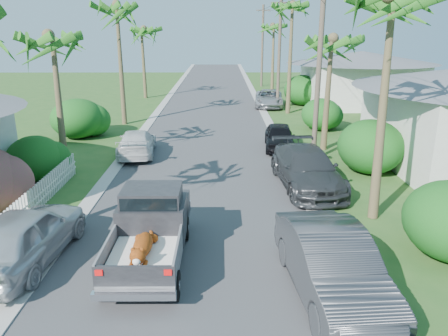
{
  "coord_description": "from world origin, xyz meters",
  "views": [
    {
      "loc": [
        0.84,
        -8.56,
        6.49
      ],
      "look_at": [
        0.95,
        7.31,
        1.4
      ],
      "focal_mm": 35.0,
      "sensor_mm": 36.0,
      "label": 1
    }
  ],
  "objects_px": {
    "palm_l_c": "(116,5)",
    "palm_r_d": "(274,26)",
    "palm_l_b": "(51,36)",
    "parked_car_rn": "(332,266)",
    "parked_car_rd": "(269,99)",
    "parked_car_ln": "(24,236)",
    "house_right_far": "(360,81)",
    "palm_r_c": "(293,5)",
    "palm_r_b": "(332,39)",
    "parked_car_rf": "(279,137)",
    "parked_car_lf": "(137,143)",
    "palm_l_d": "(142,29)",
    "utility_pole_b": "(319,69)",
    "utility_pole_d": "(262,46)",
    "pickup_truck": "(152,225)",
    "parked_car_rm": "(307,169)",
    "utility_pole_c": "(279,53)"
  },
  "relations": [
    {
      "from": "parked_car_rm",
      "to": "house_right_far",
      "type": "relative_size",
      "value": 0.63
    },
    {
      "from": "palm_r_b",
      "to": "palm_r_d",
      "type": "relative_size",
      "value": 0.9
    },
    {
      "from": "palm_l_c",
      "to": "palm_r_b",
      "type": "height_order",
      "value": "palm_l_c"
    },
    {
      "from": "parked_car_rd",
      "to": "utility_pole_d",
      "type": "relative_size",
      "value": 0.56
    },
    {
      "from": "pickup_truck",
      "to": "house_right_far",
      "type": "height_order",
      "value": "house_right_far"
    },
    {
      "from": "pickup_truck",
      "to": "parked_car_rm",
      "type": "height_order",
      "value": "pickup_truck"
    },
    {
      "from": "parked_car_ln",
      "to": "palm_r_c",
      "type": "xyz_separation_m",
      "value": [
        10.98,
        23.26,
        7.28
      ]
    },
    {
      "from": "parked_car_lf",
      "to": "palm_r_c",
      "type": "height_order",
      "value": "palm_r_c"
    },
    {
      "from": "parked_car_rf",
      "to": "parked_car_lf",
      "type": "relative_size",
      "value": 0.87
    },
    {
      "from": "parked_car_rn",
      "to": "palm_l_d",
      "type": "distance_m",
      "value": 34.94
    },
    {
      "from": "palm_l_d",
      "to": "utility_pole_b",
      "type": "height_order",
      "value": "utility_pole_b"
    },
    {
      "from": "parked_car_rn",
      "to": "palm_r_c",
      "type": "distance_m",
      "value": 26.14
    },
    {
      "from": "palm_r_d",
      "to": "house_right_far",
      "type": "xyz_separation_m",
      "value": [
        6.5,
        -10.0,
        -4.62
      ]
    },
    {
      "from": "parked_car_rm",
      "to": "utility_pole_b",
      "type": "relative_size",
      "value": 0.63
    },
    {
      "from": "parked_car_rf",
      "to": "palm_l_c",
      "type": "xyz_separation_m",
      "value": [
        -10.13,
        6.77,
        7.23
      ]
    },
    {
      "from": "palm_l_b",
      "to": "house_right_far",
      "type": "xyz_separation_m",
      "value": [
        19.8,
        18.0,
        -4.03
      ]
    },
    {
      "from": "pickup_truck",
      "to": "palm_r_d",
      "type": "distance_m",
      "value": 38.12
    },
    {
      "from": "palm_l_c",
      "to": "utility_pole_d",
      "type": "xyz_separation_m",
      "value": [
        11.6,
        21.0,
        -3.31
      ]
    },
    {
      "from": "pickup_truck",
      "to": "palm_l_b",
      "type": "distance_m",
      "value": 11.7
    },
    {
      "from": "parked_car_rf",
      "to": "parked_car_lf",
      "type": "height_order",
      "value": "parked_car_rf"
    },
    {
      "from": "parked_car_lf",
      "to": "house_right_far",
      "type": "relative_size",
      "value": 0.51
    },
    {
      "from": "palm_l_b",
      "to": "parked_car_rn",
      "type": "bearing_deg",
      "value": -46.56
    },
    {
      "from": "utility_pole_d",
      "to": "pickup_truck",
      "type": "bearing_deg",
      "value": -99.67
    },
    {
      "from": "palm_l_d",
      "to": "palm_r_b",
      "type": "xyz_separation_m",
      "value": [
        13.1,
        -19.0,
        -0.49
      ]
    },
    {
      "from": "parked_car_rn",
      "to": "parked_car_rd",
      "type": "height_order",
      "value": "parked_car_rn"
    },
    {
      "from": "parked_car_ln",
      "to": "palm_l_b",
      "type": "relative_size",
      "value": 0.66
    },
    {
      "from": "parked_car_rm",
      "to": "parked_car_lf",
      "type": "distance_m",
      "value": 9.55
    },
    {
      "from": "pickup_truck",
      "to": "palm_l_c",
      "type": "bearing_deg",
      "value": 104.26
    },
    {
      "from": "house_right_far",
      "to": "utility_pole_b",
      "type": "relative_size",
      "value": 1.0
    },
    {
      "from": "utility_pole_b",
      "to": "utility_pole_d",
      "type": "bearing_deg",
      "value": 90.0
    },
    {
      "from": "parked_car_rm",
      "to": "utility_pole_d",
      "type": "xyz_separation_m",
      "value": [
        1.13,
        34.02,
        3.78
      ]
    },
    {
      "from": "palm_l_c",
      "to": "palm_r_d",
      "type": "distance_m",
      "value": 21.95
    },
    {
      "from": "palm_l_b",
      "to": "utility_pole_c",
      "type": "height_order",
      "value": "utility_pole_c"
    },
    {
      "from": "utility_pole_b",
      "to": "utility_pole_c",
      "type": "xyz_separation_m",
      "value": [
        0.0,
        15.0,
        0.0
      ]
    },
    {
      "from": "parked_car_rf",
      "to": "utility_pole_b",
      "type": "relative_size",
      "value": 0.44
    },
    {
      "from": "parked_car_lf",
      "to": "palm_r_d",
      "type": "height_order",
      "value": "palm_r_d"
    },
    {
      "from": "parked_car_rn",
      "to": "parked_car_rm",
      "type": "relative_size",
      "value": 0.92
    },
    {
      "from": "palm_l_b",
      "to": "palm_r_d",
      "type": "height_order",
      "value": "palm_r_d"
    },
    {
      "from": "palm_r_c",
      "to": "utility_pole_d",
      "type": "distance_m",
      "value": 17.37
    },
    {
      "from": "palm_r_c",
      "to": "parked_car_ln",
      "type": "bearing_deg",
      "value": -115.28
    },
    {
      "from": "pickup_truck",
      "to": "parked_car_rm",
      "type": "xyz_separation_m",
      "value": [
        5.67,
        5.87,
        -0.19
      ]
    },
    {
      "from": "utility_pole_c",
      "to": "parked_car_ln",
      "type": "bearing_deg",
      "value": -112.35
    },
    {
      "from": "parked_car_rd",
      "to": "parked_car_ln",
      "type": "height_order",
      "value": "parked_car_ln"
    },
    {
      "from": "parked_car_rd",
      "to": "parked_car_lf",
      "type": "xyz_separation_m",
      "value": [
        -8.65,
        -15.06,
        -0.04
      ]
    },
    {
      "from": "parked_car_rf",
      "to": "palm_l_c",
      "type": "distance_m",
      "value": 14.17
    },
    {
      "from": "pickup_truck",
      "to": "parked_car_rn",
      "type": "height_order",
      "value": "pickup_truck"
    },
    {
      "from": "pickup_truck",
      "to": "palm_l_d",
      "type": "relative_size",
      "value": 0.66
    },
    {
      "from": "palm_r_c",
      "to": "palm_r_d",
      "type": "height_order",
      "value": "palm_r_c"
    },
    {
      "from": "palm_r_b",
      "to": "utility_pole_b",
      "type": "relative_size",
      "value": 0.8
    },
    {
      "from": "palm_r_b",
      "to": "palm_r_c",
      "type": "distance_m",
      "value": 11.22
    }
  ]
}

